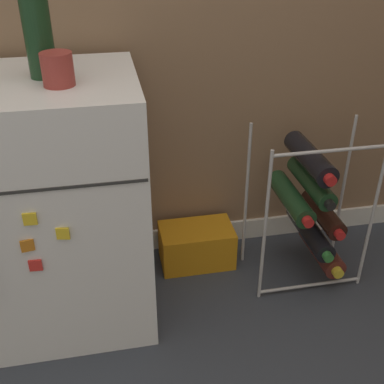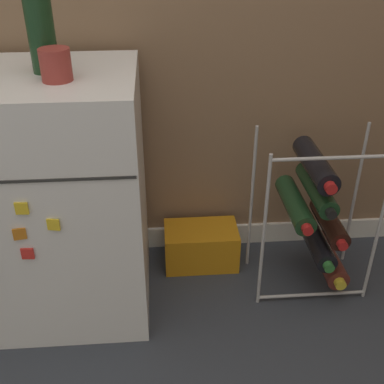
% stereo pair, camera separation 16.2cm
% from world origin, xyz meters
% --- Properties ---
extents(ground_plane, '(14.00, 14.00, 0.00)m').
position_xyz_m(ground_plane, '(0.00, 0.00, 0.00)').
color(ground_plane, '#333842').
extents(mini_fridge, '(0.54, 0.52, 0.84)m').
position_xyz_m(mini_fridge, '(-0.50, 0.42, 0.42)').
color(mini_fridge, white).
rests_on(mini_fridge, ground_plane).
extents(wine_rack, '(0.41, 0.32, 0.60)m').
position_xyz_m(wine_rack, '(0.38, 0.44, 0.30)').
color(wine_rack, '#B2B2B7').
rests_on(wine_rack, ground_plane).
extents(soda_box, '(0.29, 0.17, 0.16)m').
position_xyz_m(soda_box, '(-0.02, 0.58, 0.08)').
color(soda_box, orange).
rests_on(soda_box, ground_plane).
extents(fridge_top_cup, '(0.08, 0.08, 0.09)m').
position_xyz_m(fridge_top_cup, '(-0.44, 0.35, 0.88)').
color(fridge_top_cup, maroon).
rests_on(fridge_top_cup, mini_fridge).
extents(fridge_top_bottle, '(0.08, 0.08, 0.30)m').
position_xyz_m(fridge_top_bottle, '(-0.49, 0.43, 0.97)').
color(fridge_top_bottle, '#19381E').
rests_on(fridge_top_bottle, mini_fridge).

